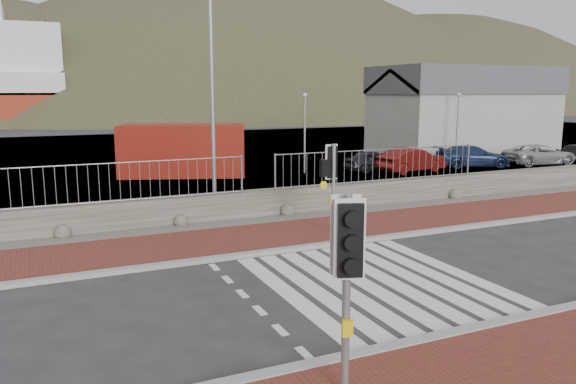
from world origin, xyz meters
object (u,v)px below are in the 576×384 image
traffic_signal_far (333,170)px  car_a (374,161)px  traffic_signal_near (347,254)px  shipping_container (183,150)px  car_b (412,160)px  streetlight (216,82)px  car_c (473,156)px  car_d (540,155)px

traffic_signal_far → car_a: size_ratio=0.82×
traffic_signal_near → shipping_container: bearing=101.2°
car_a → car_b: 1.94m
traffic_signal_near → streetlight: size_ratio=0.36×
traffic_signal_near → car_c: 25.99m
car_a → traffic_signal_far: bearing=142.0°
car_d → car_a: bearing=88.6°
shipping_container → car_a: shipping_container is taller
traffic_signal_near → traffic_signal_far: 8.85m
traffic_signal_far → streetlight: size_ratio=0.34×
traffic_signal_far → shipping_container: size_ratio=0.44×
shipping_container → car_c: shipping_container is taller
traffic_signal_near → car_a: (12.71, 18.82, -1.52)m
streetlight → traffic_signal_far: bearing=-72.5°
traffic_signal_near → streetlight: streetlight is taller
traffic_signal_near → car_b: 22.86m
car_b → car_d: size_ratio=0.92×
traffic_signal_far → shipping_container: (-0.99, 13.75, -0.70)m
car_b → streetlight: bearing=106.2°
car_c → traffic_signal_far: bearing=144.2°
shipping_container → car_c: size_ratio=1.48×
traffic_signal_near → shipping_container: traffic_signal_near is taller
shipping_container → car_b: 11.87m
streetlight → shipping_container: streetlight is taller
streetlight → car_b: (12.38, 5.70, -3.87)m
traffic_signal_near → streetlight: bearing=100.2°
car_a → car_c: car_c is taller
streetlight → car_c: size_ratio=1.93×
streetlight → car_c: streetlight is taller
car_a → car_c: (5.98, -0.82, 0.04)m
car_a → car_b: car_b is taller
streetlight → shipping_container: size_ratio=1.30×
car_a → car_d: size_ratio=0.79×
car_c → streetlight: bearing=128.9°
traffic_signal_near → streetlight: (1.95, 12.05, 2.42)m
car_c → car_d: car_c is taller
shipping_container → traffic_signal_near: bearing=-78.4°
car_b → car_d: 8.61m
car_a → car_d: car_d is taller
car_b → car_c: car_b is taller
traffic_signal_near → traffic_signal_far: traffic_signal_near is taller
car_b → car_c: 4.37m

